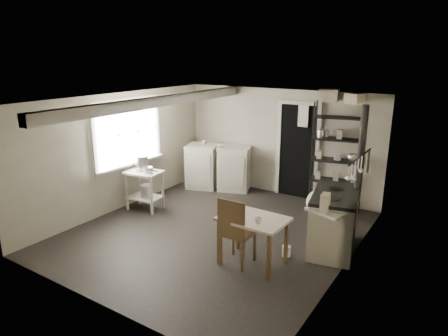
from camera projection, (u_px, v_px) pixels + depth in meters
The scene contains 31 objects.
floor at pixel (215, 232), 6.99m from camera, with size 5.00×5.00×0.00m, color black.
ceiling at pixel (214, 100), 6.35m from camera, with size 5.00×5.00×0.00m, color silver.
wall_back at pixel (279, 142), 8.68m from camera, with size 4.50×0.02×2.30m, color #B1AA97.
wall_front at pixel (94, 220), 4.65m from camera, with size 4.50×0.02×2.30m, color #B1AA97.
wall_left at pixel (120, 152), 7.85m from camera, with size 0.02×5.00×2.30m, color #B1AA97.
wall_right at pixel (349, 194), 5.49m from camera, with size 0.02×5.00×2.30m, color #B1AA97.
window at pixel (127, 133), 7.89m from camera, with size 0.12×1.76×1.28m, color beige, non-canonical shape.
doorway at pixel (297, 152), 8.47m from camera, with size 0.96×0.10×2.08m, color beige, non-canonical shape.
ceiling_beam at pixel (158, 102), 7.01m from camera, with size 0.18×5.00×0.18m, color beige, non-canonical shape.
wallpaper_panel at pixel (348, 194), 5.50m from camera, with size 0.01×5.00×2.30m, color beige, non-canonical shape.
utensil_rail at pixel (359, 156), 5.90m from camera, with size 0.06×1.20×0.44m, color silver, non-canonical shape.
prep_table at pixel (145, 190), 7.93m from camera, with size 0.69×0.49×0.79m, color beige, non-canonical shape.
stockpot at pixel (142, 163), 7.88m from camera, with size 0.25×0.25×0.27m, color silver.
saucepan at pixel (148, 169), 7.73m from camera, with size 0.17×0.17×0.10m, color silver.
bucket at pixel (147, 191), 7.91m from camera, with size 0.23×0.23×0.26m, color silver.
base_cabinets at pixel (218, 169), 9.18m from camera, with size 1.52×0.65×1.00m, color beige, non-canonical shape.
mixing_bowl at pixel (219, 149), 8.92m from camera, with size 0.28×0.28×0.07m, color silver.
counter_cup at pixel (204, 146), 9.18m from camera, with size 0.11×0.11×0.09m, color silver.
shelf_rack at pixel (337, 162), 7.87m from camera, with size 1.01×0.39×2.12m, color black, non-canonical shape.
shelf_jar at pixel (325, 139), 7.94m from camera, with size 0.09×0.10×0.21m, color silver.
storage_box_a at pixel (328, 108), 7.68m from camera, with size 0.35×0.30×0.24m, color beige.
storage_box_b at pixel (354, 111), 7.43m from camera, with size 0.29×0.26×0.18m, color beige.
stove at pixel (334, 223), 6.28m from camera, with size 0.66×1.20×0.94m, color beige, non-canonical shape.
stovepipe at pixel (362, 149), 6.18m from camera, with size 0.11×0.11×1.45m, color black, non-canonical shape.
side_ledge at pixel (324, 237), 5.83m from camera, with size 0.55×0.30×0.85m, color beige, non-canonical shape.
oats_box at pixel (325, 201), 5.62m from camera, with size 0.11×0.18×0.27m, color beige.
work_table at pixel (253, 240), 5.86m from camera, with size 0.96×0.67×0.73m, color beige, non-canonical shape.
table_cup at pixel (258, 218), 5.55m from camera, with size 0.10×0.10×0.09m, color silver.
chair at pixel (238, 233), 5.84m from camera, with size 0.44×0.46×1.06m, color #513B22, non-canonical shape.
flour_sack at pixel (317, 203), 7.69m from camera, with size 0.40×0.34×0.49m, color white.
floor_crock at pixel (286, 252), 6.15m from camera, with size 0.13×0.13×0.17m, color silver.
Camera 1 is at (3.62, -5.28, 3.02)m, focal length 32.00 mm.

